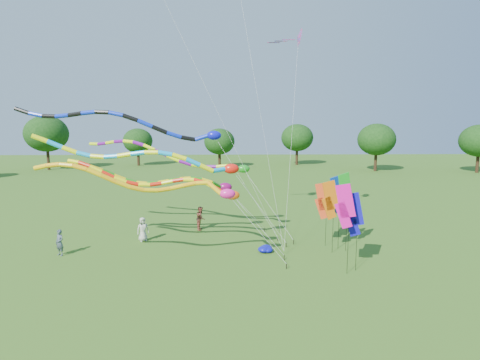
{
  "coord_description": "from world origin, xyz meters",
  "views": [
    {
      "loc": [
        -0.89,
        -19.89,
        8.3
      ],
      "look_at": [
        -0.24,
        3.82,
        4.8
      ],
      "focal_mm": 30.0,
      "sensor_mm": 36.0,
      "label": 1
    }
  ],
  "objects_px": {
    "blue_nylon_heap": "(259,251)",
    "person_b": "(60,243)",
    "person_c": "(201,218)",
    "tube_kite_orange": "(160,184)",
    "tube_kite_red": "(173,184)",
    "person_a": "(143,229)"
  },
  "relations": [
    {
      "from": "tube_kite_orange",
      "to": "blue_nylon_heap",
      "type": "relative_size",
      "value": 10.53
    },
    {
      "from": "blue_nylon_heap",
      "to": "person_b",
      "type": "relative_size",
      "value": 0.76
    },
    {
      "from": "person_a",
      "to": "person_c",
      "type": "height_order",
      "value": "person_c"
    },
    {
      "from": "person_a",
      "to": "blue_nylon_heap",
      "type": "bearing_deg",
      "value": -46.89
    },
    {
      "from": "tube_kite_red",
      "to": "blue_nylon_heap",
      "type": "bearing_deg",
      "value": 10.17
    },
    {
      "from": "person_b",
      "to": "person_c",
      "type": "distance_m",
      "value": 10.14
    },
    {
      "from": "tube_kite_red",
      "to": "tube_kite_orange",
      "type": "bearing_deg",
      "value": -83.68
    },
    {
      "from": "person_b",
      "to": "person_c",
      "type": "bearing_deg",
      "value": 64.57
    },
    {
      "from": "tube_kite_red",
      "to": "person_a",
      "type": "bearing_deg",
      "value": 142.95
    },
    {
      "from": "tube_kite_red",
      "to": "person_b",
      "type": "xyz_separation_m",
      "value": [
        -7.06,
        -0.11,
        -3.67
      ]
    },
    {
      "from": "tube_kite_orange",
      "to": "person_c",
      "type": "relative_size",
      "value": 7.25
    },
    {
      "from": "tube_kite_red",
      "to": "blue_nylon_heap",
      "type": "xyz_separation_m",
      "value": [
        5.34,
        -0.05,
        -4.31
      ]
    },
    {
      "from": "blue_nylon_heap",
      "to": "person_c",
      "type": "relative_size",
      "value": 0.69
    },
    {
      "from": "tube_kite_orange",
      "to": "person_c",
      "type": "xyz_separation_m",
      "value": [
        1.51,
        8.68,
        -4.03
      ]
    },
    {
      "from": "tube_kite_orange",
      "to": "person_b",
      "type": "xyz_separation_m",
      "value": [
        -6.83,
        2.92,
        -4.11
      ]
    },
    {
      "from": "person_a",
      "to": "person_b",
      "type": "relative_size",
      "value": 1.02
    },
    {
      "from": "tube_kite_red",
      "to": "person_c",
      "type": "xyz_separation_m",
      "value": [
        1.28,
        5.66,
        -3.59
      ]
    },
    {
      "from": "person_a",
      "to": "person_b",
      "type": "xyz_separation_m",
      "value": [
        -4.52,
        -2.9,
        -0.02
      ]
    },
    {
      "from": "blue_nylon_heap",
      "to": "tube_kite_red",
      "type": "bearing_deg",
      "value": 179.52
    },
    {
      "from": "person_b",
      "to": "tube_kite_orange",
      "type": "bearing_deg",
      "value": 6.82
    },
    {
      "from": "tube_kite_red",
      "to": "person_c",
      "type": "height_order",
      "value": "tube_kite_red"
    },
    {
      "from": "tube_kite_red",
      "to": "blue_nylon_heap",
      "type": "relative_size",
      "value": 10.45
    }
  ]
}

